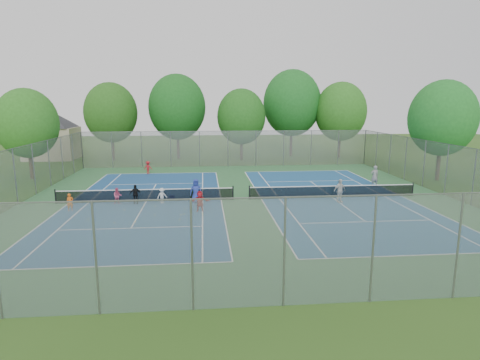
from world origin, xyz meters
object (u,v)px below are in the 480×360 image
(net_left, at_px, (146,196))
(ball_hopper, at_px, (193,196))
(instructor, at_px, (375,176))
(ball_crate, at_px, (172,197))
(net_right, at_px, (333,192))

(net_left, height_order, ball_hopper, net_left)
(ball_hopper, relative_size, instructor, 0.33)
(ball_crate, bearing_deg, net_left, -159.84)
(net_right, height_order, ball_crate, net_right)
(net_right, relative_size, ball_hopper, 20.98)
(net_right, xyz_separation_m, instructor, (4.83, 3.54, 0.48))
(net_left, distance_m, net_right, 14.00)
(ball_crate, bearing_deg, net_right, -3.13)
(instructor, bearing_deg, net_left, 5.32)
(ball_crate, bearing_deg, instructor, 9.58)
(ball_hopper, height_order, instructor, instructor)
(net_left, xyz_separation_m, ball_crate, (1.82, 0.67, -0.30))
(ball_crate, relative_size, ball_hopper, 0.57)
(instructor, bearing_deg, net_right, 30.90)
(instructor, bearing_deg, ball_crate, 4.25)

